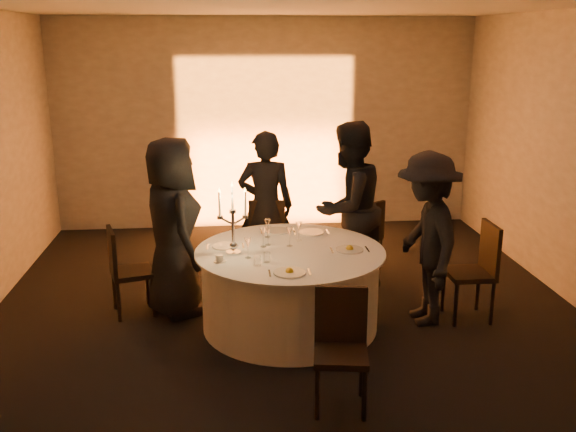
{
  "coord_description": "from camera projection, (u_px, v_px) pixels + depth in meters",
  "views": [
    {
      "loc": [
        -0.58,
        -5.71,
        2.71
      ],
      "look_at": [
        0.0,
        0.2,
        1.05
      ],
      "focal_mm": 40.0,
      "sensor_mm": 36.0,
      "label": 1
    }
  ],
  "objects": [
    {
      "name": "floor",
      "position": [
        290.0,
        325.0,
        6.26
      ],
      "size": [
        7.0,
        7.0,
        0.0
      ],
      "primitive_type": "plane",
      "color": "black",
      "rests_on": "ground"
    },
    {
      "name": "ceiling",
      "position": [
        290.0,
        2.0,
        5.45
      ],
      "size": [
        7.0,
        7.0,
        0.0
      ],
      "primitive_type": "plane",
      "rotation": [
        3.14,
        0.0,
        0.0
      ],
      "color": "white",
      "rests_on": "wall_back"
    },
    {
      "name": "wall_back",
      "position": [
        266.0,
        125.0,
        9.21
      ],
      "size": [
        7.0,
        0.0,
        7.0
      ],
      "primitive_type": "plane",
      "rotation": [
        1.57,
        0.0,
        0.0
      ],
      "color": "#A09A94",
      "rests_on": "floor"
    },
    {
      "name": "wall_front",
      "position": [
        381.0,
        359.0,
        2.5
      ],
      "size": [
        7.0,
        0.0,
        7.0
      ],
      "primitive_type": "plane",
      "rotation": [
        -1.57,
        0.0,
        0.0
      ],
      "color": "#A09A94",
      "rests_on": "floor"
    },
    {
      "name": "uplighter_fixture",
      "position": [
        268.0,
        227.0,
        9.31
      ],
      "size": [
        0.25,
        0.12,
        0.1
      ],
      "primitive_type": "cube",
      "color": "black",
      "rests_on": "floor"
    },
    {
      "name": "banquet_table",
      "position": [
        290.0,
        288.0,
        6.15
      ],
      "size": [
        1.8,
        1.8,
        0.77
      ],
      "color": "black",
      "rests_on": "floor"
    },
    {
      "name": "chair_left",
      "position": [
        124.0,
        267.0,
        6.38
      ],
      "size": [
        0.49,
        0.49,
        0.9
      ],
      "rotation": [
        0.0,
        0.0,
        1.85
      ],
      "color": "black",
      "rests_on": "floor"
    },
    {
      "name": "chair_back_left",
      "position": [
        267.0,
        233.0,
        7.41
      ],
      "size": [
        0.44,
        0.44,
        0.94
      ],
      "rotation": [
        0.0,
        0.0,
        3.06
      ],
      "color": "black",
      "rests_on": "floor"
    },
    {
      "name": "chair_back_right",
      "position": [
        366.0,
        232.0,
        7.62
      ],
      "size": [
        0.52,
        0.52,
        0.86
      ],
      "rotation": [
        0.0,
        0.0,
        -2.55
      ],
      "color": "black",
      "rests_on": "floor"
    },
    {
      "name": "chair_right",
      "position": [
        478.0,
        266.0,
        6.28
      ],
      "size": [
        0.43,
        0.43,
        0.97
      ],
      "rotation": [
        0.0,
        0.0,
        -1.57
      ],
      "color": "black",
      "rests_on": "floor"
    },
    {
      "name": "chair_front",
      "position": [
        341.0,
        341.0,
        4.8
      ],
      "size": [
        0.45,
        0.46,
        0.91
      ],
      "rotation": [
        0.0,
        0.0,
        -0.15
      ],
      "color": "black",
      "rests_on": "floor"
    },
    {
      "name": "guest_left",
      "position": [
        173.0,
        228.0,
        6.33
      ],
      "size": [
        0.85,
        1.02,
        1.79
      ],
      "primitive_type": "imported",
      "rotation": [
        0.0,
        0.0,
        1.94
      ],
      "color": "black",
      "rests_on": "floor"
    },
    {
      "name": "guest_back_left",
      "position": [
        266.0,
        206.0,
        7.27
      ],
      "size": [
        0.67,
        0.48,
        1.72
      ],
      "primitive_type": "imported",
      "rotation": [
        0.0,
        0.0,
        3.03
      ],
      "color": "black",
      "rests_on": "floor"
    },
    {
      "name": "guest_back_right",
      "position": [
        348.0,
        208.0,
        6.9
      ],
      "size": [
        1.15,
        1.13,
        1.87
      ],
      "primitive_type": "imported",
      "rotation": [
        0.0,
        0.0,
        -2.45
      ],
      "color": "black",
      "rests_on": "floor"
    },
    {
      "name": "guest_right",
      "position": [
        427.0,
        239.0,
        6.14
      ],
      "size": [
        0.64,
        1.1,
        1.69
      ],
      "primitive_type": "imported",
      "rotation": [
        0.0,
        0.0,
        -1.56
      ],
      "color": "black",
      "rests_on": "floor"
    },
    {
      "name": "plate_left",
      "position": [
        225.0,
        246.0,
        6.15
      ],
      "size": [
        0.36,
        0.25,
        0.01
      ],
      "color": "silver",
      "rests_on": "banquet_table"
    },
    {
      "name": "plate_back_left",
      "position": [
        278.0,
        231.0,
        6.63
      ],
      "size": [
        0.36,
        0.26,
        0.01
      ],
      "color": "silver",
      "rests_on": "banquet_table"
    },
    {
      "name": "plate_back_right",
      "position": [
        311.0,
        232.0,
        6.58
      ],
      "size": [
        0.36,
        0.26,
        0.01
      ],
      "color": "silver",
      "rests_on": "banquet_table"
    },
    {
      "name": "plate_right",
      "position": [
        350.0,
        249.0,
        6.04
      ],
      "size": [
        0.36,
        0.26,
        0.08
      ],
      "color": "silver",
      "rests_on": "banquet_table"
    },
    {
      "name": "plate_front",
      "position": [
        290.0,
        271.0,
        5.45
      ],
      "size": [
        0.36,
        0.28,
        0.08
      ],
      "color": "silver",
      "rests_on": "banquet_table"
    },
    {
      "name": "coffee_cup",
      "position": [
        219.0,
        259.0,
        5.73
      ],
      "size": [
        0.11,
        0.11,
        0.07
      ],
      "color": "silver",
      "rests_on": "banquet_table"
    },
    {
      "name": "candelabra",
      "position": [
        233.0,
        229.0,
        5.89
      ],
      "size": [
        0.29,
        0.14,
        0.68
      ],
      "color": "silver",
      "rests_on": "banquet_table"
    },
    {
      "name": "wine_glass_a",
      "position": [
        290.0,
        232.0,
        6.13
      ],
      "size": [
        0.07,
        0.07,
        0.19
      ],
      "color": "white",
      "rests_on": "banquet_table"
    },
    {
      "name": "wine_glass_b",
      "position": [
        263.0,
        233.0,
        6.11
      ],
      "size": [
        0.07,
        0.07,
        0.19
      ],
      "color": "white",
      "rests_on": "banquet_table"
    },
    {
      "name": "wine_glass_c",
      "position": [
        248.0,
        244.0,
        5.8
      ],
      "size": [
        0.07,
        0.07,
        0.19
      ],
      "color": "white",
      "rests_on": "banquet_table"
    },
    {
      "name": "wine_glass_d",
      "position": [
        268.0,
        231.0,
        6.17
      ],
      "size": [
        0.07,
        0.07,
        0.19
      ],
      "color": "white",
      "rests_on": "banquet_table"
    },
    {
      "name": "wine_glass_e",
      "position": [
        299.0,
        227.0,
        6.3
      ],
      "size": [
        0.07,
        0.07,
        0.19
      ],
      "color": "white",
      "rests_on": "banquet_table"
    },
    {
      "name": "wine_glass_f",
      "position": [
        267.0,
        224.0,
        6.41
      ],
      "size": [
        0.07,
        0.07,
        0.19
      ],
      "color": "white",
      "rests_on": "banquet_table"
    },
    {
      "name": "tumbler_a",
      "position": [
        267.0,
        257.0,
        5.72
      ],
      "size": [
        0.07,
        0.07,
        0.09
      ],
      "primitive_type": "cylinder",
      "color": "white",
      "rests_on": "banquet_table"
    },
    {
      "name": "tumbler_b",
      "position": [
        257.0,
        261.0,
        5.63
      ],
      "size": [
        0.07,
        0.07,
        0.09
      ],
      "primitive_type": "cylinder",
      "color": "white",
      "rests_on": "banquet_table"
    }
  ]
}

